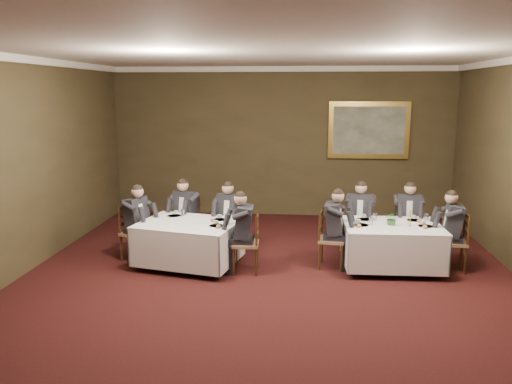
% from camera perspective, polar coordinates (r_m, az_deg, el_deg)
% --- Properties ---
extents(ground, '(10.00, 10.00, 0.00)m').
position_cam_1_polar(ground, '(7.42, 1.09, -11.92)').
color(ground, black).
rests_on(ground, ground).
extents(ceiling, '(8.00, 10.00, 0.10)m').
position_cam_1_polar(ceiling, '(6.83, 1.20, 16.12)').
color(ceiling, silver).
rests_on(ceiling, back_wall).
extents(back_wall, '(8.00, 0.10, 3.50)m').
position_cam_1_polar(back_wall, '(11.86, 2.88, 5.67)').
color(back_wall, '#36301B').
rests_on(back_wall, ground).
extents(crown_molding, '(8.00, 10.00, 0.12)m').
position_cam_1_polar(crown_molding, '(6.83, 1.20, 15.62)').
color(crown_molding, white).
rests_on(crown_molding, back_wall).
extents(table_main, '(1.63, 1.25, 0.67)m').
position_cam_1_polar(table_main, '(8.69, 15.26, -5.63)').
color(table_main, black).
rests_on(table_main, ground).
extents(table_second, '(1.87, 1.57, 0.67)m').
position_cam_1_polar(table_second, '(8.61, -7.69, -5.48)').
color(table_second, black).
rests_on(table_second, ground).
extents(chair_main_backleft, '(0.51, 0.49, 1.00)m').
position_cam_1_polar(chair_main_backleft, '(9.45, 11.72, -5.14)').
color(chair_main_backleft, olive).
rests_on(chair_main_backleft, ground).
extents(diner_main_backleft, '(0.48, 0.55, 1.35)m').
position_cam_1_polar(diner_main_backleft, '(9.37, 11.77, -3.82)').
color(diner_main_backleft, black).
rests_on(diner_main_backleft, chair_main_backleft).
extents(chair_main_backright, '(0.47, 0.45, 1.00)m').
position_cam_1_polar(chair_main_backright, '(9.60, 16.80, -5.13)').
color(chair_main_backright, olive).
rests_on(chair_main_backright, ground).
extents(diner_main_backright, '(0.44, 0.51, 1.35)m').
position_cam_1_polar(diner_main_backright, '(9.53, 16.89, -3.83)').
color(diner_main_backright, black).
rests_on(diner_main_backright, chair_main_backright).
extents(chair_main_endleft, '(0.48, 0.50, 1.00)m').
position_cam_1_polar(chair_main_endleft, '(8.61, 8.54, -6.68)').
color(chair_main_endleft, olive).
rests_on(chair_main_endleft, ground).
extents(diner_main_endleft, '(0.53, 0.46, 1.35)m').
position_cam_1_polar(diner_main_endleft, '(8.54, 8.66, -5.22)').
color(diner_main_endleft, black).
rests_on(diner_main_endleft, chair_main_endleft).
extents(chair_main_endright, '(0.47, 0.49, 1.00)m').
position_cam_1_polar(chair_main_endright, '(8.99, 21.57, -6.58)').
color(chair_main_endright, olive).
rests_on(chair_main_endright, ground).
extents(diner_main_endright, '(0.53, 0.46, 1.35)m').
position_cam_1_polar(diner_main_endright, '(8.93, 21.61, -5.18)').
color(diner_main_endright, black).
rests_on(diner_main_endright, chair_main_endright).
extents(chair_sec_backleft, '(0.56, 0.54, 1.00)m').
position_cam_1_polar(chair_sec_backleft, '(9.57, -7.90, -4.79)').
color(chair_sec_backleft, olive).
rests_on(chair_sec_backleft, ground).
extents(diner_sec_backleft, '(0.54, 0.59, 1.35)m').
position_cam_1_polar(diner_sec_backleft, '(9.50, -7.97, -3.49)').
color(diner_sec_backleft, black).
rests_on(diner_sec_backleft, chair_sec_backleft).
extents(chair_sec_backright, '(0.53, 0.52, 1.00)m').
position_cam_1_polar(chair_sec_backright, '(9.24, -2.96, -5.29)').
color(chair_sec_backright, olive).
rests_on(chair_sec_backright, ground).
extents(diner_sec_backright, '(0.51, 0.57, 1.35)m').
position_cam_1_polar(diner_sec_backright, '(9.16, -3.00, -3.94)').
color(diner_sec_backright, black).
rests_on(diner_sec_backright, chair_sec_backright).
extents(chair_sec_endright, '(0.43, 0.45, 1.00)m').
position_cam_1_polar(chair_sec_endright, '(8.30, -1.11, -7.25)').
color(chair_sec_endright, olive).
rests_on(chair_sec_endright, ground).
extents(diner_sec_endright, '(0.49, 0.43, 1.35)m').
position_cam_1_polar(diner_sec_endright, '(8.23, -1.20, -5.74)').
color(diner_sec_endright, black).
rests_on(diner_sec_endright, chair_sec_endright).
extents(chair_sec_endleft, '(0.55, 0.56, 1.00)m').
position_cam_1_polar(chair_sec_endleft, '(9.14, -13.57, -5.79)').
color(chair_sec_endleft, olive).
rests_on(chair_sec_endleft, ground).
extents(diner_sec_endleft, '(0.59, 0.55, 1.35)m').
position_cam_1_polar(diner_sec_endleft, '(9.07, -13.58, -4.43)').
color(diner_sec_endleft, black).
rests_on(diner_sec_endleft, chair_sec_endleft).
extents(centerpiece, '(0.27, 0.25, 0.25)m').
position_cam_1_polar(centerpiece, '(8.56, 15.30, -2.84)').
color(centerpiece, '#2D5926').
rests_on(centerpiece, table_main).
extents(candlestick, '(0.06, 0.06, 0.41)m').
position_cam_1_polar(candlestick, '(8.57, 17.23, -2.77)').
color(candlestick, '#B58237').
rests_on(candlestick, table_main).
extents(place_setting_table_main, '(0.33, 0.31, 0.14)m').
position_cam_1_polar(place_setting_table_main, '(8.88, 12.56, -2.82)').
color(place_setting_table_main, white).
rests_on(place_setting_table_main, table_main).
extents(place_setting_table_second, '(0.33, 0.31, 0.14)m').
position_cam_1_polar(place_setting_table_second, '(9.02, -8.99, -2.46)').
color(place_setting_table_second, white).
rests_on(place_setting_table_second, table_second).
extents(painting, '(1.84, 0.09, 1.31)m').
position_cam_1_polar(painting, '(11.86, 12.75, 6.89)').
color(painting, '#E4C053').
rests_on(painting, back_wall).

